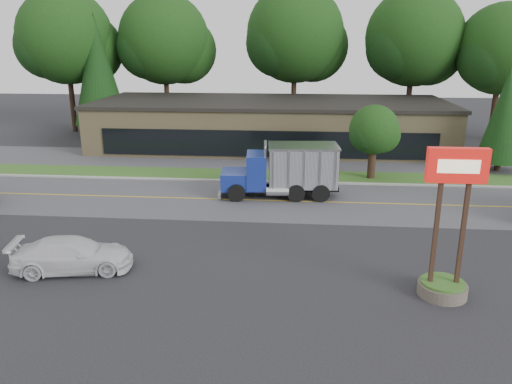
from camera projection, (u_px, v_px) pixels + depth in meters
ground at (194, 259)px, 23.04m from camera, size 140.00×140.00×0.00m
road at (223, 199)px, 31.61m from camera, size 60.00×8.00×0.02m
center_line at (223, 199)px, 31.61m from camera, size 60.00×0.12×0.01m
curb at (232, 181)px, 35.61m from camera, size 60.00×0.30×0.12m
grass_verge at (235, 175)px, 37.32m from camera, size 60.00×3.40×0.03m
far_parking at (243, 160)px, 42.09m from camera, size 60.00×7.00×0.02m
strip_mall at (271, 125)px, 47.05m from camera, size 32.00×12.00×4.00m
bilo_sign at (447, 248)px, 19.19m from camera, size 2.20×1.90×5.95m
tree_far_a at (68, 42)px, 52.51m from camera, size 10.45×9.83×14.90m
tree_far_b at (166, 43)px, 53.64m from camera, size 10.22×9.62×14.58m
tree_far_c at (296, 39)px, 52.33m from camera, size 10.78×10.14×15.37m
tree_far_d at (415, 42)px, 50.48m from camera, size 10.37×9.76×14.79m
tree_far_e at (503, 53)px, 48.19m from camera, size 9.25×8.71×13.20m
evergreen_left at (98, 69)px, 50.96m from camera, size 5.43×5.43×12.34m
evergreen_right at (505, 115)px, 37.25m from camera, size 3.46×3.46×7.85m
tree_verge at (374, 132)px, 35.54m from camera, size 3.74×3.52×5.34m
dump_truck_blue at (286, 169)px, 31.73m from camera, size 7.58×3.16×3.36m
rally_car at (73, 255)px, 21.69m from camera, size 5.40×3.01×1.48m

